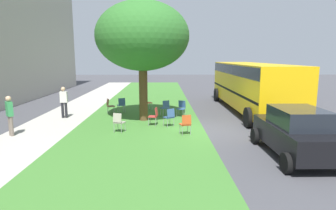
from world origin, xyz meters
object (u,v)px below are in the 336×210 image
object	(u,v)px
street_tree	(142,36)
parked_car	(296,132)
chair_5	(165,107)
chair_4	(154,115)
pedestrian_0	(64,101)
chair_3	(119,121)
chair_8	(170,116)
pedestrian_1	(10,114)
chair_2	(186,123)
chair_6	(181,107)
chair_1	(121,104)
chair_7	(110,105)
chair_0	(147,102)
school_bus	(251,82)

from	to	relation	value
street_tree	parked_car	world-z (taller)	street_tree
parked_car	chair_5	bearing A→B (deg)	32.50
chair_4	pedestrian_0	world-z (taller)	pedestrian_0
chair_3	chair_8	xyz separation A→B (m)	(1.01, -2.25, 0.00)
street_tree	parked_car	size ratio (longest dim) A/B	1.63
chair_3	pedestrian_1	xyz separation A→B (m)	(-0.43, 4.44, 0.41)
chair_5	pedestrian_0	distance (m)	5.51
chair_2	chair_6	world-z (taller)	same
chair_1	pedestrian_1	distance (m)	6.32
chair_3	chair_7	size ratio (longest dim) A/B	1.00
chair_8	pedestrian_0	world-z (taller)	pedestrian_0
parked_car	pedestrian_1	distance (m)	11.10
chair_3	chair_8	world-z (taller)	same
chair_2	chair_3	world-z (taller)	same
chair_0	school_bus	size ratio (longest dim) A/B	0.08
chair_7	chair_3	bearing A→B (deg)	-164.49
street_tree	chair_6	size ratio (longest dim) A/B	6.86
chair_2	chair_5	bearing A→B (deg)	11.92
street_tree	pedestrian_0	xyz separation A→B (m)	(0.61, 4.33, -3.36)
chair_7	pedestrian_0	xyz separation A→B (m)	(-1.11, 2.24, 0.41)
pedestrian_0	chair_6	bearing A→B (deg)	-87.58
chair_1	chair_6	bearing A→B (deg)	-108.27
chair_5	pedestrian_0	world-z (taller)	pedestrian_0
chair_1	pedestrian_0	xyz separation A→B (m)	(-1.42, 2.88, 0.41)
chair_8	pedestrian_0	distance (m)	6.04
chair_8	street_tree	bearing A→B (deg)	42.02
chair_0	pedestrian_1	bearing A→B (deg)	137.19
chair_4	chair_5	xyz separation A→B (m)	(2.26, -0.54, 0.00)
chair_4	chair_3	bearing A→B (deg)	130.00
chair_2	parked_car	size ratio (longest dim) A/B	0.24
chair_3	chair_4	world-z (taller)	same
street_tree	school_bus	size ratio (longest dim) A/B	0.58
school_bus	chair_7	bearing A→B (deg)	93.99
chair_5	chair_2	bearing A→B (deg)	-168.08
chair_0	pedestrian_0	world-z (taller)	pedestrian_0
street_tree	chair_3	xyz separation A→B (m)	(-2.48, 0.92, -3.77)
chair_3	chair_4	distance (m)	1.99
street_tree	chair_1	size ratio (longest dim) A/B	6.86
chair_0	pedestrian_0	size ratio (longest dim) A/B	0.52
chair_7	pedestrian_0	bearing A→B (deg)	116.25
chair_0	pedestrian_0	bearing A→B (deg)	117.78
parked_car	school_bus	bearing A→B (deg)	-6.36
chair_6	chair_8	distance (m)	2.45
chair_3	chair_7	xyz separation A→B (m)	(4.20, 1.16, 0.00)
chair_7	pedestrian_1	bearing A→B (deg)	144.72
chair_6	school_bus	xyz separation A→B (m)	(1.42, -4.24, 1.24)
street_tree	parked_car	xyz separation A→B (m)	(-5.63, -5.40, -3.45)
chair_1	chair_5	size ratio (longest dim) A/B	1.00
chair_2	chair_7	distance (m)	6.16
pedestrian_1	chair_8	bearing A→B (deg)	-77.81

